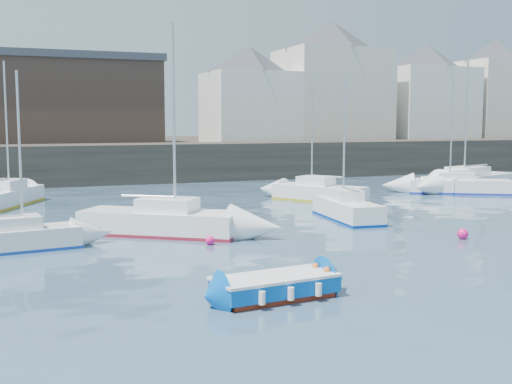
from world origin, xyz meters
name	(u,v)px	position (x,y,z in m)	size (l,w,h in m)	color
water	(406,285)	(0.00, 0.00, 0.00)	(220.00, 220.00, 0.00)	#2D4760
quay_wall	(150,163)	(0.00, 35.00, 1.50)	(90.00, 5.00, 3.00)	#28231E
land_strip	(113,153)	(0.00, 53.00, 1.40)	(90.00, 32.00, 2.80)	#28231E
bldg_east_a	(332,81)	(20.00, 42.00, 8.81)	(13.36, 13.36, 11.80)	beige
bldg_east_b	(426,92)	(31.00, 41.50, 7.87)	(11.88, 11.88, 9.95)	white
bldg_east_c	(494,89)	(40.00, 41.50, 8.37)	(11.14, 11.14, 10.95)	beige
bldg_east_d	(250,94)	(11.00, 41.50, 7.36)	(11.14, 11.14, 8.95)	white
warehouse	(61,100)	(-6.00, 43.00, 6.62)	(16.40, 10.40, 7.60)	#3D2D26
blue_dinghy	(275,286)	(-4.17, 0.03, 0.36)	(3.53, 1.98, 0.65)	maroon
sailboat_a	(10,239)	(-10.74, 9.49, 0.46)	(5.24, 2.29, 6.60)	white
sailboat_b	(161,221)	(-4.76, 10.83, 0.57)	(6.76, 5.72, 8.72)	white
sailboat_c	(347,209)	(4.63, 11.65, 0.53)	(2.27, 5.41, 6.91)	white
sailboat_d	(459,186)	(17.32, 19.02, 0.51)	(6.76, 5.22, 8.43)	white
sailboat_f	(319,192)	(6.76, 18.77, 0.53)	(4.64, 5.88, 7.52)	white
sailboat_g	(470,181)	(19.69, 20.79, 0.58)	(8.50, 5.00, 10.25)	white
sailboat_h	(5,197)	(-10.87, 23.19, 0.53)	(4.63, 6.56, 8.14)	white
buoy_near	(210,245)	(-3.51, 7.97, 0.00)	(0.36, 0.36, 0.36)	#FD1477
buoy_mid	(463,239)	(6.42, 5.36, 0.00)	(0.45, 0.45, 0.45)	#FD1477
buoy_far	(151,222)	(-4.40, 14.44, 0.00)	(0.40, 0.40, 0.40)	#FD1477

